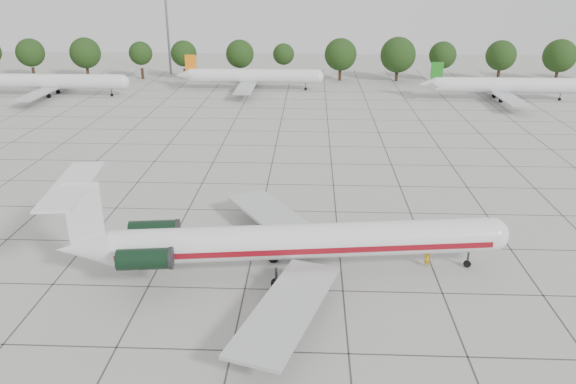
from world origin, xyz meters
name	(u,v)px	position (x,y,z in m)	size (l,w,h in m)	color
ground	(255,244)	(0.00, 0.00, 0.00)	(260.00, 260.00, 0.00)	#A7A6A0
apron_joints	(267,187)	(0.00, 15.00, 0.01)	(170.00, 170.00, 0.02)	#383838
main_airliner	(281,242)	(2.84, -5.55, 3.14)	(37.81, 29.58, 8.89)	silver
ground_crew	(427,258)	(15.50, -3.61, 0.80)	(0.58, 0.38, 1.60)	#D89D0C
bg_airliner_b	(55,82)	(-47.25, 65.23, 2.91)	(28.24, 27.20, 7.40)	silver
bg_airliner_c	(253,76)	(-7.56, 73.14, 2.91)	(28.24, 27.20, 7.40)	silver
bg_airliner_d	(503,86)	(43.02, 65.06, 2.91)	(28.24, 27.20, 7.40)	silver
tree_line	(240,54)	(-11.68, 85.00, 5.98)	(249.86, 8.44, 10.22)	#332114
floodlight_mast	(166,14)	(-30.00, 92.00, 14.28)	(1.60, 1.60, 25.45)	slate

